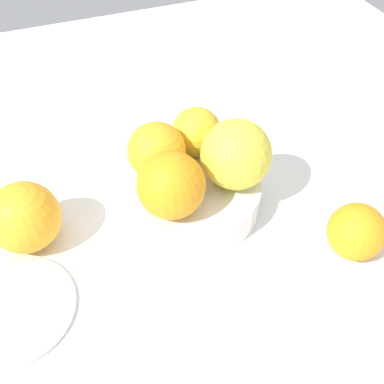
{
  "coord_description": "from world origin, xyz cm",
  "views": [
    {
      "loc": [
        38.8,
        -15.11,
        42.75
      ],
      "look_at": [
        0.0,
        0.0,
        2.25
      ],
      "focal_mm": 46.06,
      "sensor_mm": 36.0,
      "label": 1
    }
  ],
  "objects": [
    {
      "name": "side_plate",
      "position": [
        7.04,
        -22.4,
        0.4
      ],
      "size": [
        13.45,
        13.45,
        0.8
      ],
      "primitive_type": "cylinder",
      "color": "silver",
      "rests_on": "ground_plane"
    },
    {
      "name": "orange_loose_0",
      "position": [
        -1.26,
        -18.86,
        3.94
      ],
      "size": [
        7.88,
        7.88,
        7.88
      ],
      "primitive_type": "sphere",
      "color": "#F9A823",
      "rests_on": "ground_plane"
    },
    {
      "name": "ground_plane",
      "position": [
        0.0,
        0.0,
        -1.0
      ],
      "size": [
        110.0,
        110.0,
        2.0
      ],
      "primitive_type": "cube",
      "color": "white"
    },
    {
      "name": "orange_in_bowl_2",
      "position": [
        -2.99,
        -3.15,
        7.13
      ],
      "size": [
        6.76,
        6.76,
        6.76
      ],
      "primitive_type": "sphere",
      "color": "#F9A823",
      "rests_on": "fruit_bowl"
    },
    {
      "name": "fruit_bowl",
      "position": [
        0.0,
        0.0,
        1.78
      ],
      "size": [
        16.18,
        16.18,
        3.75
      ],
      "color": "white",
      "rests_on": "ground_plane"
    },
    {
      "name": "orange_loose_1",
      "position": [
        12.88,
        13.83,
        3.14
      ],
      "size": [
        6.27,
        6.27,
        6.27
      ],
      "primitive_type": "sphere",
      "color": "orange",
      "rests_on": "ground_plane"
    },
    {
      "name": "orange_in_bowl_0",
      "position": [
        3.23,
        -3.6,
        7.41
      ],
      "size": [
        7.33,
        7.33,
        7.33
      ],
      "primitive_type": "sphere",
      "color": "orange",
      "rests_on": "fruit_bowl"
    },
    {
      "name": "orange_in_bowl_3",
      "position": [
        -5.14,
        2.58,
        6.76
      ],
      "size": [
        6.02,
        6.02,
        6.02
      ],
      "primitive_type": "sphere",
      "color": "yellow",
      "rests_on": "fruit_bowl"
    },
    {
      "name": "orange_in_bowl_1",
      "position": [
        1.48,
        4.66,
        7.76
      ],
      "size": [
        8.01,
        8.01,
        8.01
      ],
      "primitive_type": "sphere",
      "color": "yellow",
      "rests_on": "fruit_bowl"
    }
  ]
}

